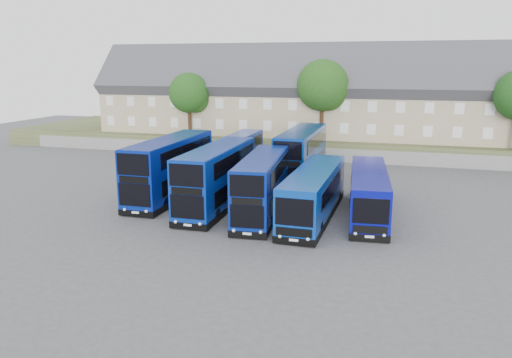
{
  "coord_description": "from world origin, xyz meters",
  "views": [
    {
      "loc": [
        10.54,
        -30.93,
        10.54
      ],
      "look_at": [
        0.46,
        3.98,
        2.2
      ],
      "focal_mm": 35.0,
      "sensor_mm": 36.0,
      "label": 1
    }
  ],
  "objects_px": {
    "coach_east_a": "(314,194)",
    "tree_west": "(190,95)",
    "dd_front_mid": "(217,178)",
    "dd_front_left": "(170,169)",
    "tree_mid": "(324,87)"
  },
  "relations": [
    {
      "from": "tree_west",
      "to": "dd_front_mid",
      "type": "bearing_deg",
      "value": -62.31
    },
    {
      "from": "dd_front_mid",
      "to": "tree_west",
      "type": "distance_m",
      "value": 25.22
    },
    {
      "from": "coach_east_a",
      "to": "tree_west",
      "type": "bearing_deg",
      "value": 131.32
    },
    {
      "from": "coach_east_a",
      "to": "dd_front_mid",
      "type": "bearing_deg",
      "value": 177.89
    },
    {
      "from": "coach_east_a",
      "to": "tree_west",
      "type": "distance_m",
      "value": 29.75
    },
    {
      "from": "dd_front_mid",
      "to": "tree_mid",
      "type": "xyz_separation_m",
      "value": [
        4.5,
        22.43,
        5.82
      ]
    },
    {
      "from": "dd_front_left",
      "to": "dd_front_mid",
      "type": "distance_m",
      "value": 5.01
    },
    {
      "from": "tree_west",
      "to": "tree_mid",
      "type": "xyz_separation_m",
      "value": [
        16.0,
        0.5,
        1.02
      ]
    },
    {
      "from": "dd_front_mid",
      "to": "tree_mid",
      "type": "relative_size",
      "value": 1.26
    },
    {
      "from": "coach_east_a",
      "to": "tree_west",
      "type": "relative_size",
      "value": 1.63
    },
    {
      "from": "dd_front_mid",
      "to": "tree_west",
      "type": "relative_size",
      "value": 1.51
    },
    {
      "from": "coach_east_a",
      "to": "tree_mid",
      "type": "relative_size",
      "value": 1.36
    },
    {
      "from": "dd_front_left",
      "to": "tree_west",
      "type": "height_order",
      "value": "tree_west"
    },
    {
      "from": "dd_front_mid",
      "to": "tree_west",
      "type": "xyz_separation_m",
      "value": [
        -11.5,
        21.93,
        4.8
      ]
    },
    {
      "from": "dd_front_left",
      "to": "tree_mid",
      "type": "bearing_deg",
      "value": 65.35
    }
  ]
}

